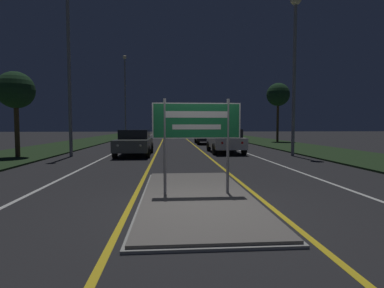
# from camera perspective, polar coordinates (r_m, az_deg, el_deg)

# --- Properties ---
(ground_plane) EXTENTS (160.00, 160.00, 0.00)m
(ground_plane) POSITION_cam_1_polar(r_m,az_deg,el_deg) (6.58, 1.52, -11.81)
(ground_plane) COLOR #232326
(median_island) EXTENTS (2.64, 6.31, 0.10)m
(median_island) POSITION_cam_1_polar(r_m,az_deg,el_deg) (7.36, 0.87, -9.82)
(median_island) COLOR #999993
(median_island) RESTS_ON ground_plane
(verge_left) EXTENTS (5.00, 100.00, 0.08)m
(verge_left) POSITION_cam_1_polar(r_m,az_deg,el_deg) (27.82, -22.79, -0.25)
(verge_left) COLOR #1E3319
(verge_left) RESTS_ON ground_plane
(verge_right) EXTENTS (5.00, 100.00, 0.08)m
(verge_right) POSITION_cam_1_polar(r_m,az_deg,el_deg) (28.25, 16.81, -0.07)
(verge_right) COLOR #1E3319
(verge_right) RESTS_ON ground_plane
(centre_line_yellow_left) EXTENTS (0.12, 70.00, 0.01)m
(centre_line_yellow_left) POSITION_cam_1_polar(r_m,az_deg,el_deg) (31.38, -5.81, 0.34)
(centre_line_yellow_left) COLOR gold
(centre_line_yellow_left) RESTS_ON ground_plane
(centre_line_yellow_right) EXTENTS (0.12, 70.00, 0.01)m
(centre_line_yellow_right) POSITION_cam_1_polar(r_m,az_deg,el_deg) (31.44, -0.30, 0.37)
(centre_line_yellow_right) COLOR gold
(centre_line_yellow_right) RESTS_ON ground_plane
(lane_line_white_left) EXTENTS (0.12, 70.00, 0.01)m
(lane_line_white_left) POSITION_cam_1_polar(r_m,az_deg,el_deg) (31.57, -10.70, 0.32)
(lane_line_white_left) COLOR silver
(lane_line_white_left) RESTS_ON ground_plane
(lane_line_white_right) EXTENTS (0.12, 70.00, 0.01)m
(lane_line_white_right) POSITION_cam_1_polar(r_m,az_deg,el_deg) (31.74, 4.55, 0.39)
(lane_line_white_right) COLOR silver
(lane_line_white_right) RESTS_ON ground_plane
(edge_line_white_left) EXTENTS (0.10, 70.00, 0.01)m
(edge_line_white_left) POSITION_cam_1_polar(r_m,az_deg,el_deg) (32.04, -16.04, 0.29)
(edge_line_white_left) COLOR silver
(edge_line_white_left) RESTS_ON ground_plane
(edge_line_white_right) EXTENTS (0.10, 70.00, 0.01)m
(edge_line_white_right) POSITION_cam_1_polar(r_m,az_deg,el_deg) (32.33, 9.81, 0.40)
(edge_line_white_right) COLOR silver
(edge_line_white_right) RESTS_ON ground_plane
(highway_sign) EXTENTS (2.11, 0.07, 2.28)m
(highway_sign) POSITION_cam_1_polar(r_m,az_deg,el_deg) (7.16, 0.89, 3.52)
(highway_sign) COLOR gray
(highway_sign) RESTS_ON median_island
(streetlight_left_near) EXTENTS (0.45, 0.45, 10.06)m
(streetlight_left_near) POSITION_cam_1_polar(r_m,az_deg,el_deg) (18.59, -22.45, 16.41)
(streetlight_left_near) COLOR gray
(streetlight_left_near) RESTS_ON ground_plane
(streetlight_left_far) EXTENTS (0.46, 0.46, 10.44)m
(streetlight_left_far) POSITION_cam_1_polar(r_m,az_deg,el_deg) (38.82, -12.63, 10.06)
(streetlight_left_far) COLOR gray
(streetlight_left_far) RESTS_ON ground_plane
(streetlight_right_near) EXTENTS (0.63, 0.63, 9.08)m
(streetlight_right_near) POSITION_cam_1_polar(r_m,az_deg,el_deg) (18.66, 19.01, 17.89)
(streetlight_right_near) COLOR gray
(streetlight_right_near) RESTS_ON ground_plane
(car_receding_0) EXTENTS (1.98, 4.38, 1.52)m
(car_receding_0) POSITION_cam_1_polar(r_m,az_deg,el_deg) (19.07, 6.39, 0.70)
(car_receding_0) COLOR silver
(car_receding_0) RESTS_ON ground_plane
(car_receding_1) EXTENTS (2.02, 4.33, 1.44)m
(car_receding_1) POSITION_cam_1_polar(r_m,az_deg,el_deg) (28.25, 2.78, 1.55)
(car_receding_1) COLOR black
(car_receding_1) RESTS_ON ground_plane
(car_receding_2) EXTENTS (1.90, 4.38, 1.34)m
(car_receding_2) POSITION_cam_1_polar(r_m,az_deg,el_deg) (36.04, 5.84, 1.90)
(car_receding_2) COLOR silver
(car_receding_2) RESTS_ON ground_plane
(car_approaching_0) EXTENTS (1.98, 4.85, 1.50)m
(car_approaching_0) POSITION_cam_1_polar(r_m,az_deg,el_deg) (17.88, -10.86, 0.42)
(car_approaching_0) COLOR #4C514C
(car_approaching_0) RESTS_ON ground_plane
(roadside_palm_left) EXTENTS (1.93, 1.93, 4.50)m
(roadside_palm_left) POSITION_cam_1_polar(r_m,az_deg,el_deg) (18.52, -30.57, 8.71)
(roadside_palm_left) COLOR #4C3823
(roadside_palm_left) RESTS_ON verge_left
(roadside_palm_right) EXTENTS (2.36, 2.36, 6.03)m
(roadside_palm_right) POSITION_cam_1_polar(r_m,az_deg,el_deg) (32.42, 16.09, 8.96)
(roadside_palm_right) COLOR #4C3823
(roadside_palm_right) RESTS_ON verge_right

